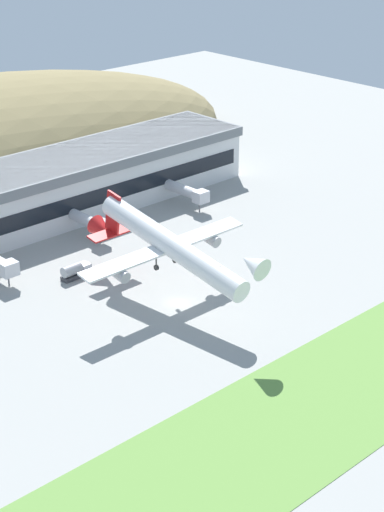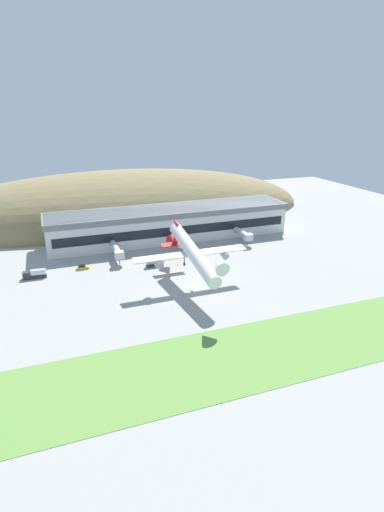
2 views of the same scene
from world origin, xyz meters
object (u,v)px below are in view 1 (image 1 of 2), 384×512
at_px(jetway_2, 188,192).
at_px(box_truck, 76,271).
at_px(cargo_airplane, 168,245).
at_px(terminal_building, 52,186).
at_px(traffic_cone_1, 115,268).
at_px(traffic_cone_0, 185,261).
at_px(jetway_1, 91,222).

distance_m(jetway_2, box_truck, 45.34).
height_order(jetway_2, cargo_airplane, cargo_airplane).
distance_m(terminal_building, cargo_airplane, 51.85).
xyz_separation_m(jetway_2, box_truck, (-43.38, -12.96, -2.52)).
height_order(jetway_2, traffic_cone_1, jetway_2).
height_order(box_truck, traffic_cone_0, box_truck).
xyz_separation_m(box_truck, traffic_cone_0, (21.36, -9.69, -1.19)).
xyz_separation_m(terminal_building, traffic_cone_0, (5.68, -40.30, -7.52)).
distance_m(terminal_building, jetway_2, 33.06).
relative_size(terminal_building, traffic_cone_0, 185.29).
xyz_separation_m(jetway_1, cargo_airplane, (-6.97, -34.21, 7.72)).
xyz_separation_m(cargo_airplane, traffic_cone_1, (0.92, 17.97, -11.43)).
bearing_deg(terminal_building, cargo_airplane, -99.32).
bearing_deg(terminal_building, box_truck, -117.14).
height_order(box_truck, traffic_cone_1, box_truck).
bearing_deg(traffic_cone_0, jetway_2, 45.81).
bearing_deg(jetway_1, terminal_building, 85.25).
distance_m(box_truck, traffic_cone_0, 23.49).
height_order(cargo_airplane, traffic_cone_1, cargo_airplane).
height_order(jetway_2, box_truck, jetway_2).
height_order(traffic_cone_0, traffic_cone_1, same).
height_order(jetway_1, traffic_cone_0, jetway_1).
bearing_deg(box_truck, jetway_2, 16.63).
bearing_deg(jetway_1, traffic_cone_0, -73.24).
height_order(cargo_airplane, traffic_cone_0, cargo_airplane).
distance_m(traffic_cone_0, traffic_cone_1, 14.99).
relative_size(jetway_1, traffic_cone_0, 20.41).
relative_size(terminal_building, jetway_2, 8.02).
distance_m(terminal_building, traffic_cone_0, 41.39).
xyz_separation_m(traffic_cone_0, traffic_cone_1, (-13.12, 7.24, 0.00)).
xyz_separation_m(cargo_airplane, traffic_cone_0, (14.05, 10.72, -11.43)).
bearing_deg(traffic_cone_1, terminal_building, 77.31).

